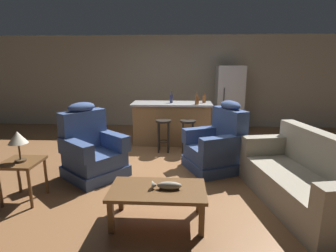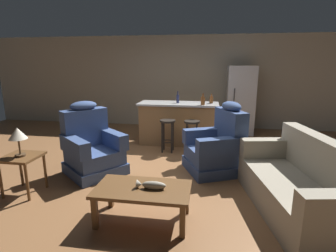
{
  "view_description": "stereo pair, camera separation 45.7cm",
  "coord_description": "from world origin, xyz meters",
  "px_view_note": "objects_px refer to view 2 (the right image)",
  "views": [
    {
      "loc": [
        0.23,
        -4.55,
        1.81
      ],
      "look_at": [
        -0.01,
        -0.1,
        0.75
      ],
      "focal_mm": 28.0,
      "sensor_mm": 36.0,
      "label": 1
    },
    {
      "loc": [
        0.68,
        -4.5,
        1.81
      ],
      "look_at": [
        -0.01,
        -0.1,
        0.75
      ],
      "focal_mm": 28.0,
      "sensor_mm": 36.0,
      "label": 2
    }
  ],
  "objects_px": {
    "kitchen_island": "(178,123)",
    "couch": "(300,187)",
    "bottle_wine_dark": "(203,100)",
    "refrigerator": "(240,100)",
    "fish_figurine": "(151,185)",
    "recliner_near_lamp": "(92,148)",
    "bottle_short_amber": "(211,100)",
    "bar_stool_right": "(192,131)",
    "recliner_near_island": "(218,147)",
    "table_lamp": "(18,135)",
    "bottle_tall_green": "(178,99)",
    "bar_stool_left": "(168,130)",
    "coffee_table": "(143,192)",
    "end_table": "(22,162)"
  },
  "relations": [
    {
      "from": "couch",
      "to": "bottle_tall_green",
      "type": "bearing_deg",
      "value": -65.34
    },
    {
      "from": "recliner_near_island",
      "to": "kitchen_island",
      "type": "height_order",
      "value": "recliner_near_island"
    },
    {
      "from": "table_lamp",
      "to": "bar_stool_right",
      "type": "relative_size",
      "value": 0.6
    },
    {
      "from": "recliner_near_lamp",
      "to": "bar_stool_right",
      "type": "xyz_separation_m",
      "value": [
        1.6,
        1.26,
        0.05
      ]
    },
    {
      "from": "couch",
      "to": "bar_stool_right",
      "type": "bearing_deg",
      "value": -64.45
    },
    {
      "from": "couch",
      "to": "coffee_table",
      "type": "bearing_deg",
      "value": 4.41
    },
    {
      "from": "table_lamp",
      "to": "refrigerator",
      "type": "height_order",
      "value": "refrigerator"
    },
    {
      "from": "coffee_table",
      "to": "end_table",
      "type": "xyz_separation_m",
      "value": [
        -1.85,
        0.41,
        0.1
      ]
    },
    {
      "from": "bottle_short_amber",
      "to": "fish_figurine",
      "type": "bearing_deg",
      "value": -101.66
    },
    {
      "from": "table_lamp",
      "to": "bar_stool_left",
      "type": "bearing_deg",
      "value": 51.14
    },
    {
      "from": "fish_figurine",
      "to": "recliner_near_lamp",
      "type": "distance_m",
      "value": 1.83
    },
    {
      "from": "coffee_table",
      "to": "bottle_short_amber",
      "type": "relative_size",
      "value": 5.1
    },
    {
      "from": "recliner_near_island",
      "to": "end_table",
      "type": "bearing_deg",
      "value": 0.79
    },
    {
      "from": "coffee_table",
      "to": "bottle_short_amber",
      "type": "xyz_separation_m",
      "value": [
        0.77,
        3.22,
        0.67
      ]
    },
    {
      "from": "couch",
      "to": "bottle_wine_dark",
      "type": "bearing_deg",
      "value": -72.72
    },
    {
      "from": "coffee_table",
      "to": "bar_stool_left",
      "type": "bearing_deg",
      "value": 92.49
    },
    {
      "from": "bottle_short_amber",
      "to": "end_table",
      "type": "bearing_deg",
      "value": -132.91
    },
    {
      "from": "fish_figurine",
      "to": "kitchen_island",
      "type": "bearing_deg",
      "value": 91.17
    },
    {
      "from": "refrigerator",
      "to": "bottle_wine_dark",
      "type": "distance_m",
      "value": 1.71
    },
    {
      "from": "coffee_table",
      "to": "table_lamp",
      "type": "xyz_separation_m",
      "value": [
        -1.84,
        0.39,
        0.5
      ]
    },
    {
      "from": "bar_stool_left",
      "to": "bottle_tall_green",
      "type": "xyz_separation_m",
      "value": [
        0.13,
        0.6,
        0.58
      ]
    },
    {
      "from": "table_lamp",
      "to": "bottle_short_amber",
      "type": "bearing_deg",
      "value": 47.39
    },
    {
      "from": "table_lamp",
      "to": "bar_stool_left",
      "type": "relative_size",
      "value": 0.6
    },
    {
      "from": "fish_figurine",
      "to": "couch",
      "type": "height_order",
      "value": "couch"
    },
    {
      "from": "fish_figurine",
      "to": "table_lamp",
      "type": "bearing_deg",
      "value": 168.49
    },
    {
      "from": "table_lamp",
      "to": "recliner_near_island",
      "type": "bearing_deg",
      "value": 24.94
    },
    {
      "from": "end_table",
      "to": "bottle_short_amber",
      "type": "relative_size",
      "value": 2.6
    },
    {
      "from": "end_table",
      "to": "bar_stool_right",
      "type": "height_order",
      "value": "bar_stool_right"
    },
    {
      "from": "fish_figurine",
      "to": "couch",
      "type": "bearing_deg",
      "value": 15.55
    },
    {
      "from": "table_lamp",
      "to": "bottle_short_amber",
      "type": "xyz_separation_m",
      "value": [
        2.61,
        2.83,
        0.16
      ]
    },
    {
      "from": "fish_figurine",
      "to": "couch",
      "type": "xyz_separation_m",
      "value": [
        1.76,
        0.49,
        -0.12
      ]
    },
    {
      "from": "coffee_table",
      "to": "bar_stool_right",
      "type": "bearing_deg",
      "value": 81.14
    },
    {
      "from": "table_lamp",
      "to": "refrigerator",
      "type": "distance_m",
      "value": 5.21
    },
    {
      "from": "couch",
      "to": "bar_stool_right",
      "type": "distance_m",
      "value": 2.52
    },
    {
      "from": "recliner_near_lamp",
      "to": "bottle_wine_dark",
      "type": "distance_m",
      "value": 2.53
    },
    {
      "from": "refrigerator",
      "to": "bar_stool_right",
      "type": "bearing_deg",
      "value": -121.81
    },
    {
      "from": "fish_figurine",
      "to": "bottle_short_amber",
      "type": "bearing_deg",
      "value": 78.34
    },
    {
      "from": "fish_figurine",
      "to": "bottle_tall_green",
      "type": "bearing_deg",
      "value": 91.43
    },
    {
      "from": "recliner_near_lamp",
      "to": "kitchen_island",
      "type": "bearing_deg",
      "value": 96.33
    },
    {
      "from": "refrigerator",
      "to": "kitchen_island",
      "type": "bearing_deg",
      "value": -141.2
    },
    {
      "from": "kitchen_island",
      "to": "couch",
      "type": "bearing_deg",
      "value": -55.71
    },
    {
      "from": "bar_stool_right",
      "to": "table_lamp",
      "type": "bearing_deg",
      "value": -136.15
    },
    {
      "from": "bottle_short_amber",
      "to": "recliner_near_lamp",
      "type": "bearing_deg",
      "value": -135.43
    },
    {
      "from": "fish_figurine",
      "to": "recliner_near_island",
      "type": "height_order",
      "value": "recliner_near_island"
    },
    {
      "from": "coffee_table",
      "to": "recliner_near_island",
      "type": "bearing_deg",
      "value": 61.7
    },
    {
      "from": "bottle_tall_green",
      "to": "bottle_short_amber",
      "type": "bearing_deg",
      "value": 6.56
    },
    {
      "from": "coffee_table",
      "to": "fish_figurine",
      "type": "distance_m",
      "value": 0.14
    },
    {
      "from": "fish_figurine",
      "to": "recliner_near_island",
      "type": "relative_size",
      "value": 0.28
    },
    {
      "from": "kitchen_island",
      "to": "bottle_tall_green",
      "type": "height_order",
      "value": "bottle_tall_green"
    },
    {
      "from": "kitchen_island",
      "to": "bar_stool_right",
      "type": "height_order",
      "value": "kitchen_island"
    }
  ]
}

